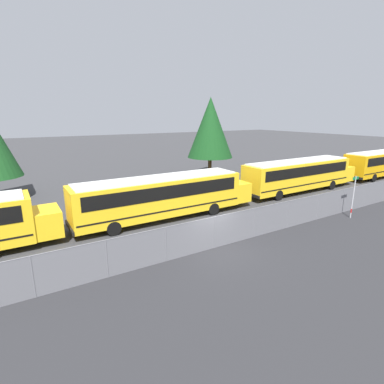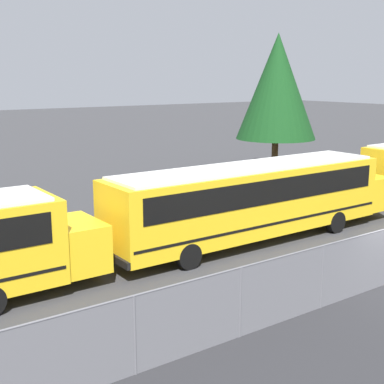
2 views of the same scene
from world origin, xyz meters
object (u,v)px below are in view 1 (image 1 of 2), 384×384
at_px(school_bus_4, 384,161).
at_px(street_sign, 353,196).
at_px(school_bus_3, 300,173).
at_px(tree_1, 210,128).
at_px(school_bus_2, 164,194).

xyz_separation_m(school_bus_4, street_sign, (-17.95, -6.93, -0.18)).
xyz_separation_m(school_bus_3, tree_1, (-3.16, 10.77, 3.99)).
distance_m(school_bus_2, school_bus_3, 14.80).
relative_size(school_bus_3, school_bus_4, 1.00).
distance_m(school_bus_3, tree_1, 11.92).
xyz_separation_m(school_bus_2, school_bus_3, (14.79, 0.21, 0.00)).
relative_size(school_bus_2, tree_1, 1.48).
bearing_deg(school_bus_3, tree_1, 106.37).
bearing_deg(school_bus_2, street_sign, -30.96).
bearing_deg(tree_1, street_sign, -89.86).
distance_m(school_bus_3, street_sign, 7.86).
distance_m(school_bus_4, street_sign, 19.24).
xyz_separation_m(school_bus_4, tree_1, (-17.99, 11.06, 3.99)).
height_order(school_bus_2, tree_1, tree_1).
bearing_deg(school_bus_2, tree_1, 43.37).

